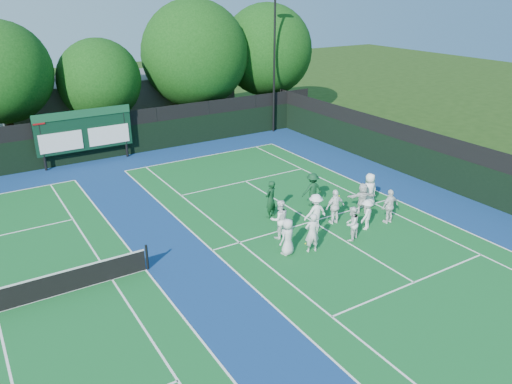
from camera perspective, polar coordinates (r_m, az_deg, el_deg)
ground at (r=23.85m, az=7.93°, el=-4.26°), size 120.00×120.00×0.00m
court_apron at (r=21.70m, az=-6.25°, el=-7.01°), size 34.00×32.00×0.01m
near_court at (r=24.53m, az=6.46°, el=-3.36°), size 11.05×23.85×0.01m
back_fence at (r=34.43m, az=-17.42°, el=5.77°), size 34.00×0.08×3.00m
divider_fence_right at (r=30.11m, az=20.24°, el=3.07°), size 0.08×32.00×3.00m
scoreboard at (r=33.60m, az=-19.05°, el=6.65°), size 6.00×0.21×3.55m
clubhouse at (r=42.80m, az=-15.23°, el=10.02°), size 18.00×6.00×4.00m
light_pole_right at (r=38.66m, az=2.12°, el=15.98°), size 1.20×0.30×10.12m
tree_b at (r=36.29m, az=-26.94°, el=11.87°), size 6.46×6.46×8.85m
tree_c at (r=37.51m, az=-17.25°, el=11.89°), size 5.78×5.78×7.45m
tree_d at (r=39.83m, az=-6.85°, el=15.12°), size 8.11×8.11×9.94m
tree_e at (r=43.02m, az=1.35°, el=15.67°), size 7.50×7.50×9.52m
tennis_ball_0 at (r=22.41m, az=5.68°, el=-5.89°), size 0.07×0.07×0.07m
tennis_ball_1 at (r=27.61m, az=9.49°, el=-0.45°), size 0.07×0.07×0.07m
tennis_ball_2 at (r=26.32m, az=12.50°, el=-1.87°), size 0.07×0.07×0.07m
tennis_ball_3 at (r=22.31m, az=3.64°, el=-5.95°), size 0.07×0.07×0.07m
player_front_0 at (r=21.22m, az=3.63°, el=-5.13°), size 0.92×0.74×1.64m
player_front_1 at (r=21.47m, az=6.43°, el=-4.65°), size 0.74×0.57×1.80m
player_front_2 at (r=22.75m, az=10.87°, el=-3.57°), size 0.95×0.85×1.61m
player_front_3 at (r=23.92m, az=12.52°, el=-2.53°), size 1.11×0.90×1.49m
player_front_4 at (r=24.78m, az=15.04°, el=-1.58°), size 1.02×0.44×1.73m
player_back_0 at (r=22.52m, az=2.71°, el=-3.12°), size 0.99×0.83×1.84m
player_back_1 at (r=23.40m, az=6.81°, el=-2.31°), size 1.20×0.74×1.79m
player_back_2 at (r=24.16m, az=9.03°, el=-1.67°), size 1.05×0.50×1.75m
player_back_3 at (r=25.55m, az=12.06°, el=-0.70°), size 1.56×1.04×1.61m
player_back_4 at (r=26.32m, az=12.83°, el=0.19°), size 0.94×0.66×1.83m
coach_left at (r=24.47m, az=1.68°, el=-0.84°), size 0.82×0.69×1.92m
coach_right at (r=25.98m, az=6.46°, el=0.28°), size 1.21×0.77×1.78m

